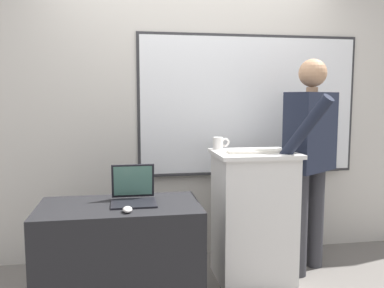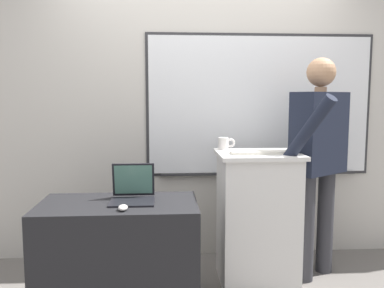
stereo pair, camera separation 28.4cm
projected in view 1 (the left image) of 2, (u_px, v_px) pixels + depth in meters
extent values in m
cube|color=beige|center=(190.00, 96.00, 3.63)|extent=(6.40, 0.12, 2.88)
cube|color=#2D2D30|center=(249.00, 105.00, 3.66)|extent=(2.01, 0.02, 1.25)
cube|color=white|center=(250.00, 105.00, 3.65)|extent=(1.96, 0.02, 1.20)
cube|color=#2D2D30|center=(249.00, 172.00, 3.71)|extent=(1.76, 0.04, 0.02)
cube|color=silver|center=(253.00, 218.00, 3.17)|extent=(0.57, 0.49, 0.98)
cube|color=silver|center=(254.00, 154.00, 3.11)|extent=(0.62, 0.54, 0.03)
cube|color=black|center=(120.00, 257.00, 2.73)|extent=(1.07, 0.60, 0.72)
cylinder|color=#333338|center=(299.00, 224.00, 3.24)|extent=(0.13, 0.13, 0.84)
cylinder|color=#333338|center=(316.00, 218.00, 3.41)|extent=(0.13, 0.13, 0.84)
cube|color=black|center=(311.00, 132.00, 3.24)|extent=(0.51, 0.45, 0.63)
cylinder|color=tan|center=(312.00, 90.00, 3.20)|extent=(0.09, 0.09, 0.04)
sphere|color=tan|center=(313.00, 73.00, 3.19)|extent=(0.22, 0.22, 0.22)
cylinder|color=black|center=(304.00, 131.00, 2.88)|extent=(0.31, 0.41, 0.52)
cylinder|color=black|center=(327.00, 133.00, 3.42)|extent=(0.08, 0.08, 0.60)
cube|color=black|center=(134.00, 203.00, 2.70)|extent=(0.30, 0.25, 0.01)
cube|color=black|center=(133.00, 181.00, 2.83)|extent=(0.29, 0.05, 0.24)
cube|color=#4C7A6B|center=(133.00, 181.00, 2.82)|extent=(0.26, 0.04, 0.21)
cube|color=beige|center=(258.00, 152.00, 3.04)|extent=(0.46, 0.12, 0.02)
ellipsoid|color=silver|center=(127.00, 209.00, 2.51)|extent=(0.06, 0.10, 0.03)
ellipsoid|color=#BCBCC1|center=(289.00, 150.00, 3.10)|extent=(0.06, 0.10, 0.03)
cylinder|color=silver|center=(218.00, 143.00, 3.26)|extent=(0.08, 0.08, 0.10)
torus|color=silver|center=(225.00, 142.00, 3.27)|extent=(0.07, 0.02, 0.07)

